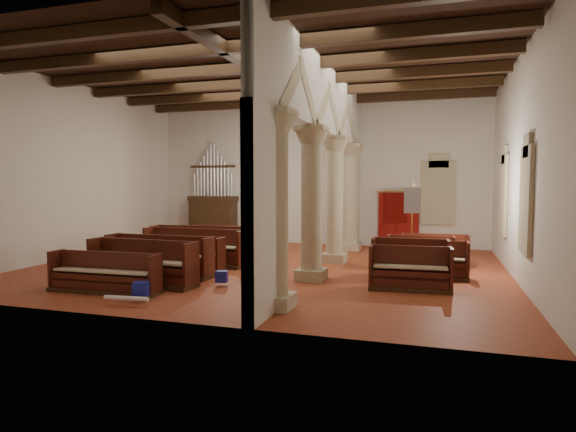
# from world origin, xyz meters

# --- Properties ---
(floor) EXTENTS (14.00, 14.00, 0.00)m
(floor) POSITION_xyz_m (0.00, 0.00, 0.00)
(floor) COLOR brown
(floor) RESTS_ON ground
(ceiling) EXTENTS (14.00, 14.00, 0.00)m
(ceiling) POSITION_xyz_m (0.00, 0.00, 6.00)
(ceiling) COLOR black
(ceiling) RESTS_ON wall_back
(wall_back) EXTENTS (14.00, 0.02, 6.00)m
(wall_back) POSITION_xyz_m (0.00, 6.00, 3.00)
(wall_back) COLOR silver
(wall_back) RESTS_ON floor
(wall_front) EXTENTS (14.00, 0.02, 6.00)m
(wall_front) POSITION_xyz_m (0.00, -6.00, 3.00)
(wall_front) COLOR silver
(wall_front) RESTS_ON floor
(wall_left) EXTENTS (0.02, 12.00, 6.00)m
(wall_left) POSITION_xyz_m (-7.00, 0.00, 3.00)
(wall_left) COLOR silver
(wall_left) RESTS_ON floor
(wall_right) EXTENTS (0.02, 12.00, 6.00)m
(wall_right) POSITION_xyz_m (7.00, 0.00, 3.00)
(wall_right) COLOR silver
(wall_right) RESTS_ON floor
(ceiling_beams) EXTENTS (13.80, 11.80, 0.30)m
(ceiling_beams) POSITION_xyz_m (0.00, 0.00, 5.82)
(ceiling_beams) COLOR #3C2713
(ceiling_beams) RESTS_ON wall_back
(arcade) EXTENTS (0.90, 11.90, 6.00)m
(arcade) POSITION_xyz_m (1.80, 0.00, 3.56)
(arcade) COLOR #C0B48F
(arcade) RESTS_ON floor
(window_right_a) EXTENTS (0.03, 1.00, 2.20)m
(window_right_a) POSITION_xyz_m (6.98, -1.50, 2.20)
(window_right_a) COLOR #398160
(window_right_a) RESTS_ON wall_right
(window_right_b) EXTENTS (0.03, 1.00, 2.20)m
(window_right_b) POSITION_xyz_m (6.98, 2.50, 2.20)
(window_right_b) COLOR #398160
(window_right_b) RESTS_ON wall_right
(window_back) EXTENTS (1.00, 0.03, 2.20)m
(window_back) POSITION_xyz_m (5.00, 5.98, 2.20)
(window_back) COLOR #398160
(window_back) RESTS_ON wall_back
(pipe_organ) EXTENTS (2.10, 0.85, 4.40)m
(pipe_organ) POSITION_xyz_m (-4.50, 5.50, 1.37)
(pipe_organ) COLOR #3C2713
(pipe_organ) RESTS_ON floor
(lectern) EXTENTS (0.64, 0.68, 1.33)m
(lectern) POSITION_xyz_m (-1.72, 5.27, 0.55)
(lectern) COLOR #321E10
(lectern) RESTS_ON floor
(dossal_curtain) EXTENTS (1.80, 0.07, 2.17)m
(dossal_curtain) POSITION_xyz_m (3.50, 5.92, 1.17)
(dossal_curtain) COLOR maroon
(dossal_curtain) RESTS_ON floor
(processional_banner) EXTENTS (0.59, 0.75, 2.62)m
(processional_banner) POSITION_xyz_m (4.11, 4.03, 0.83)
(processional_banner) COLOR #3C2713
(processional_banner) RESTS_ON floor
(hymnal_box_a) EXTENTS (0.37, 0.33, 0.31)m
(hymnal_box_a) POSITION_xyz_m (-1.24, -4.77, 0.26)
(hymnal_box_a) COLOR navy
(hymnal_box_a) RESTS_ON floor
(hymnal_box_b) EXTENTS (0.32, 0.28, 0.28)m
(hymnal_box_b) POSITION_xyz_m (-0.17, -2.87, 0.24)
(hymnal_box_b) COLOR navy
(hymnal_box_b) RESTS_ON floor
(hymnal_box_c) EXTENTS (0.43, 0.38, 0.36)m
(hymnal_box_c) POSITION_xyz_m (-1.60, -0.50, 0.28)
(hymnal_box_c) COLOR navy
(hymnal_box_c) RESTS_ON floor
(tube_heater_a) EXTENTS (1.00, 0.20, 0.10)m
(tube_heater_a) POSITION_xyz_m (-1.27, -5.25, 0.16)
(tube_heater_a) COLOR white
(tube_heater_a) RESTS_ON floor
(tube_heater_b) EXTENTS (1.02, 0.17, 0.10)m
(tube_heater_b) POSITION_xyz_m (-3.11, -3.43, 0.16)
(tube_heater_b) COLOR white
(tube_heater_b) RESTS_ON floor
(nave_pew_0) EXTENTS (2.82, 0.71, 0.95)m
(nave_pew_0) POSITION_xyz_m (-2.53, -4.32, 0.31)
(nave_pew_0) COLOR #3C2713
(nave_pew_0) RESTS_ON floor
(nave_pew_1) EXTENTS (3.01, 0.96, 1.15)m
(nave_pew_1) POSITION_xyz_m (-2.16, -3.36, 0.38)
(nave_pew_1) COLOR #3C2713
(nave_pew_1) RESTS_ON floor
(nave_pew_2) EXTENTS (3.16, 0.83, 1.13)m
(nave_pew_2) POSITION_xyz_m (-2.39, -2.22, 0.37)
(nave_pew_2) COLOR #3C2713
(nave_pew_2) RESTS_ON floor
(nave_pew_3) EXTENTS (2.87, 0.68, 1.00)m
(nave_pew_3) POSITION_xyz_m (-2.40, -1.15, 0.33)
(nave_pew_3) COLOR #3C2713
(nave_pew_3) RESTS_ON floor
(nave_pew_4) EXTENTS (3.43, 0.92, 1.14)m
(nave_pew_4) POSITION_xyz_m (-2.33, -0.29, 0.38)
(nave_pew_4) COLOR #3C2713
(nave_pew_4) RESTS_ON floor
(nave_pew_5) EXTENTS (3.48, 0.92, 1.14)m
(nave_pew_5) POSITION_xyz_m (-2.55, 0.61, 0.38)
(nave_pew_5) COLOR #3C2713
(nave_pew_5) RESTS_ON floor
(nave_pew_6) EXTENTS (2.64, 0.70, 1.04)m
(nave_pew_6) POSITION_xyz_m (-2.27, 1.97, 0.34)
(nave_pew_6) COLOR #3C2713
(nave_pew_6) RESTS_ON floor
(aisle_pew_0) EXTENTS (1.99, 0.83, 1.06)m
(aisle_pew_0) POSITION_xyz_m (4.38, -1.93, 0.36)
(aisle_pew_0) COLOR #3C2713
(aisle_pew_0) RESTS_ON floor
(aisle_pew_1) EXTENTS (2.01, 0.84, 1.12)m
(aisle_pew_1) POSITION_xyz_m (4.31, -0.82, 0.38)
(aisle_pew_1) COLOR #3C2713
(aisle_pew_1) RESTS_ON floor
(aisle_pew_2) EXTENTS (2.10, 0.69, 1.02)m
(aisle_pew_2) POSITION_xyz_m (4.77, -0.25, 0.34)
(aisle_pew_2) COLOR #3C2713
(aisle_pew_2) RESTS_ON floor
(aisle_pew_3) EXTENTS (1.92, 0.73, 1.04)m
(aisle_pew_3) POSITION_xyz_m (4.53, 0.70, 0.35)
(aisle_pew_3) COLOR #3C2713
(aisle_pew_3) RESTS_ON floor
(aisle_pew_4) EXTENTS (2.04, 0.78, 1.01)m
(aisle_pew_4) POSITION_xyz_m (4.93, 1.66, 0.34)
(aisle_pew_4) COLOR #3C2713
(aisle_pew_4) RESTS_ON floor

